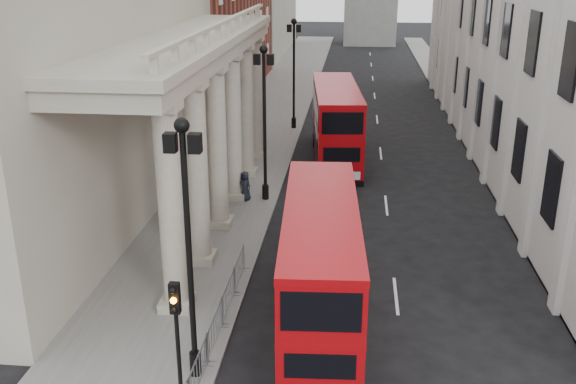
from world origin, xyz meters
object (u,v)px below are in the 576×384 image
object	(u,v)px
lamp_post_mid	(264,113)
bus_far	(336,122)
pedestrian_c	(245,186)
traffic_light	(176,326)
pedestrian_a	(197,216)
pedestrian_b	(198,197)
bus_near	(320,265)
lamp_post_south	(188,236)
lamp_post_north	(294,66)

from	to	relation	value
lamp_post_mid	bus_far	bearing A→B (deg)	67.00
bus_far	pedestrian_c	world-z (taller)	bus_far
lamp_post_mid	traffic_light	bearing A→B (deg)	-89.68
pedestrian_a	pedestrian_b	size ratio (longest dim) A/B	0.84
bus_near	bus_far	world-z (taller)	bus_far
lamp_post_mid	pedestrian_c	bearing A→B (deg)	-164.38
lamp_post_south	lamp_post_north	bearing A→B (deg)	90.00
lamp_post_south	pedestrian_b	world-z (taller)	lamp_post_south
traffic_light	lamp_post_south	bearing A→B (deg)	92.84
traffic_light	bus_near	bearing A→B (deg)	57.28
lamp_post_mid	traffic_light	distance (m)	18.11
bus_near	lamp_post_mid	bearing A→B (deg)	103.30
traffic_light	pedestrian_a	xyz separation A→B (m)	(-2.76, 13.29, -2.22)
pedestrian_a	pedestrian_c	xyz separation A→B (m)	(1.59, 4.43, 0.06)
pedestrian_b	pedestrian_a	bearing A→B (deg)	105.55
traffic_light	bus_near	distance (m)	6.71
lamp_post_north	traffic_light	world-z (taller)	lamp_post_north
pedestrian_b	lamp_post_south	bearing A→B (deg)	106.71
pedestrian_a	pedestrian_b	bearing A→B (deg)	94.21
pedestrian_a	traffic_light	bearing A→B (deg)	-85.96
lamp_post_north	pedestrian_c	bearing A→B (deg)	-93.77
bus_near	traffic_light	bearing A→B (deg)	-126.05
lamp_post_north	pedestrian_a	xyz separation A→B (m)	(-2.66, -20.73, -4.03)
lamp_post_south	lamp_post_mid	size ratio (longest dim) A/B	1.00
traffic_light	bus_far	distance (m)	26.54
lamp_post_mid	pedestrian_b	world-z (taller)	lamp_post_mid
lamp_post_mid	pedestrian_c	world-z (taller)	lamp_post_mid
bus_far	bus_near	bearing A→B (deg)	-95.03
lamp_post_south	pedestrian_c	size ratio (longest dim) A/B	5.08
lamp_post_south	bus_far	world-z (taller)	lamp_post_south
traffic_light	pedestrian_a	distance (m)	13.75
lamp_post_north	pedestrian_b	bearing A→B (deg)	-99.58
bus_far	pedestrian_c	bearing A→B (deg)	-123.67
lamp_post_north	traffic_light	distance (m)	34.07
traffic_light	pedestrian_c	xyz separation A→B (m)	(-1.17, 17.72, -2.17)
lamp_post_south	pedestrian_c	world-z (taller)	lamp_post_south
bus_near	pedestrian_b	size ratio (longest dim) A/B	5.86
bus_near	bus_far	xyz separation A→B (m)	(-0.19, 20.70, 0.16)
bus_near	bus_far	bearing A→B (deg)	87.18
lamp_post_south	lamp_post_mid	distance (m)	16.00
lamp_post_south	bus_far	distance (m)	24.66
traffic_light	bus_far	world-z (taller)	bus_far
traffic_light	pedestrian_b	xyz separation A→B (m)	(-3.23, 15.50, -2.07)
bus_near	pedestrian_c	size ratio (longest dim) A/B	6.52
pedestrian_a	pedestrian_b	world-z (taller)	pedestrian_b
pedestrian_c	lamp_post_south	bearing A→B (deg)	-53.49
lamp_post_north	pedestrian_b	distance (m)	19.18
bus_far	lamp_post_south	bearing A→B (deg)	-103.79
lamp_post_north	bus_far	size ratio (longest dim) A/B	0.73
lamp_post_south	bus_far	size ratio (longest dim) A/B	0.73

